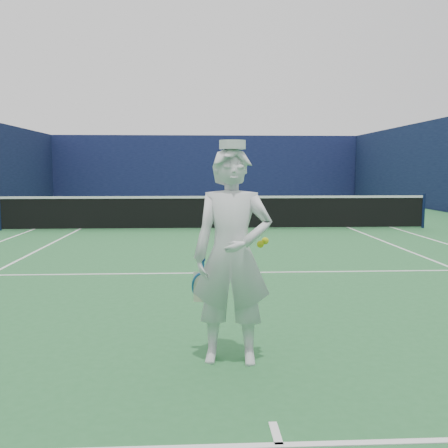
% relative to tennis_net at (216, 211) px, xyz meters
% --- Properties ---
extents(ground, '(80.00, 80.00, 0.00)m').
position_rel_tennis_net_xyz_m(ground, '(0.00, 0.00, -0.55)').
color(ground, '#276734').
rests_on(ground, ground).
extents(court_markings, '(11.03, 23.83, 0.01)m').
position_rel_tennis_net_xyz_m(court_markings, '(0.00, 0.00, -0.55)').
color(court_markings, white).
rests_on(court_markings, ground).
extents(windscreen_fence, '(20.12, 36.12, 4.00)m').
position_rel_tennis_net_xyz_m(windscreen_fence, '(0.00, 0.00, 1.45)').
color(windscreen_fence, '#10153D').
rests_on(windscreen_fence, ground).
extents(tennis_net, '(12.88, 0.09, 1.07)m').
position_rel_tennis_net_xyz_m(tennis_net, '(0.00, 0.00, 0.00)').
color(tennis_net, '#141E4C').
rests_on(tennis_net, ground).
extents(tennis_player, '(0.80, 0.58, 2.07)m').
position_rel_tennis_net_xyz_m(tennis_player, '(-0.21, -10.41, 0.46)').
color(tennis_player, white).
rests_on(tennis_player, ground).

